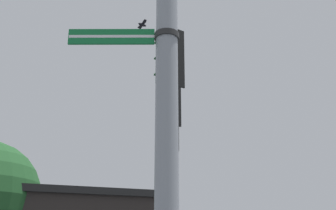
{
  "coord_description": "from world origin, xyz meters",
  "views": [
    {
      "loc": [
        -2.73,
        -4.06,
        2.01
      ],
      "look_at": [
        2.83,
        4.16,
        5.65
      ],
      "focal_mm": 44.92,
      "sensor_mm": 36.0,
      "label": 1
    }
  ],
  "objects_px": {
    "street_name_sign": "(140,37)",
    "bird_flying": "(142,25)",
    "traffic_light_nearest_pole": "(167,59)",
    "traffic_light_mid_inner": "(168,103)",
    "traffic_light_mid_outer": "(168,132)"
  },
  "relations": [
    {
      "from": "traffic_light_nearest_pole",
      "to": "street_name_sign",
      "type": "bearing_deg",
      "value": -132.12
    },
    {
      "from": "bird_flying",
      "to": "traffic_light_mid_outer",
      "type": "bearing_deg",
      "value": 24.36
    },
    {
      "from": "street_name_sign",
      "to": "bird_flying",
      "type": "xyz_separation_m",
      "value": [
        3.1,
        5.31,
        3.88
      ]
    },
    {
      "from": "traffic_light_mid_inner",
      "to": "traffic_light_mid_outer",
      "type": "xyz_separation_m",
      "value": [
        1.39,
        2.04,
        0.0
      ]
    },
    {
      "from": "traffic_light_nearest_pole",
      "to": "traffic_light_mid_outer",
      "type": "bearing_deg",
      "value": 55.75
    },
    {
      "from": "traffic_light_mid_outer",
      "to": "street_name_sign",
      "type": "distance_m",
      "value": 7.46
    },
    {
      "from": "traffic_light_mid_inner",
      "to": "bird_flying",
      "type": "relative_size",
      "value": 3.14
    },
    {
      "from": "traffic_light_nearest_pole",
      "to": "traffic_light_mid_outer",
      "type": "distance_m",
      "value": 4.95
    },
    {
      "from": "traffic_light_mid_outer",
      "to": "street_name_sign",
      "type": "relative_size",
      "value": 1.05
    },
    {
      "from": "traffic_light_mid_inner",
      "to": "street_name_sign",
      "type": "bearing_deg",
      "value": -128.18
    },
    {
      "from": "street_name_sign",
      "to": "traffic_light_nearest_pole",
      "type": "bearing_deg",
      "value": 47.88
    },
    {
      "from": "traffic_light_nearest_pole",
      "to": "traffic_light_mid_inner",
      "type": "relative_size",
      "value": 1.0
    },
    {
      "from": "traffic_light_mid_inner",
      "to": "street_name_sign",
      "type": "distance_m",
      "value": 5.01
    },
    {
      "from": "traffic_light_nearest_pole",
      "to": "bird_flying",
      "type": "height_order",
      "value": "bird_flying"
    },
    {
      "from": "street_name_sign",
      "to": "bird_flying",
      "type": "bearing_deg",
      "value": 59.77
    }
  ]
}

